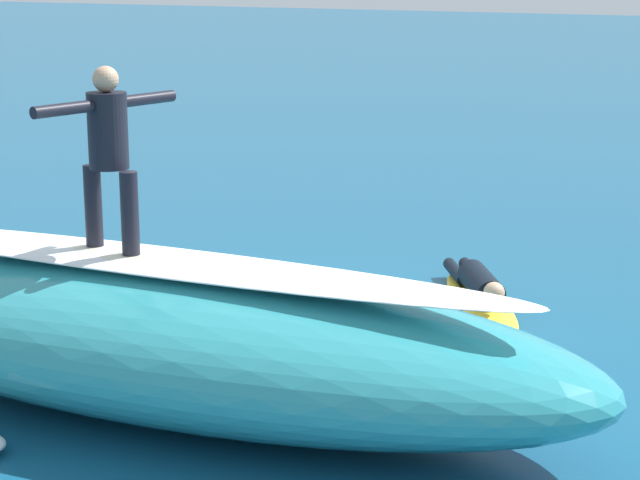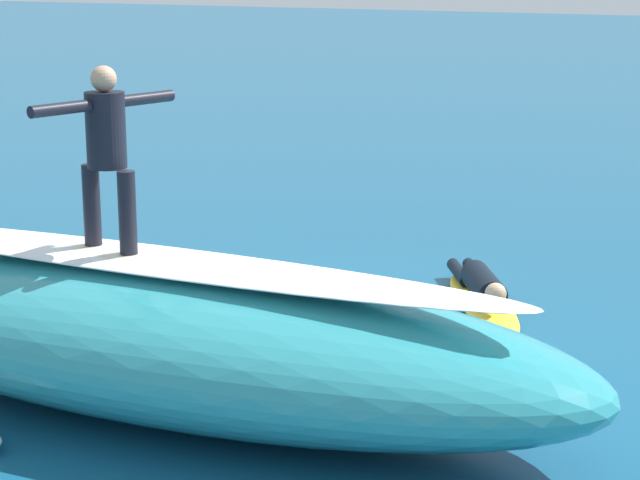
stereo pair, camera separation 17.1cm
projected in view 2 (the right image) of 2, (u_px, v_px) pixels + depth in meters
name	position (u px, v px, depth m)	size (l,w,h in m)	color
ground_plane	(281.00, 329.00, 11.35)	(120.00, 120.00, 0.00)	#145175
wave_crest	(159.00, 335.00, 9.38)	(7.34, 2.36, 1.15)	teal
wave_foam_lip	(157.00, 261.00, 9.23)	(6.24, 0.82, 0.08)	white
surfboard_riding	(111.00, 254.00, 9.41)	(1.94, 0.51, 0.09)	#EAE5C6
surfer_riding	(106.00, 144.00, 9.20)	(0.57, 1.37, 1.47)	black
surfboard_paddling	(483.00, 303.00, 12.06)	(2.29, 0.52, 0.09)	yellow
surfer_paddling	(481.00, 282.00, 12.15)	(1.11, 1.62, 0.32)	black
foam_patch_far	(320.00, 365.00, 10.20)	(0.54, 0.33, 0.11)	white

